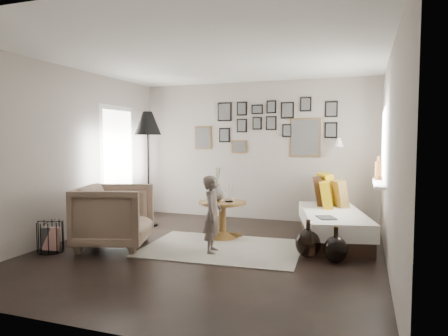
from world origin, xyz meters
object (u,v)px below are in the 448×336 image
(pedestal_table, at_px, (222,221))
(floor_lamp, at_px, (148,128))
(demijohn_large, at_px, (308,243))
(daybed, at_px, (333,220))
(child, at_px, (212,214))
(armchair, at_px, (114,216))
(magazine_basket, at_px, (50,237))
(demijohn_small, at_px, (336,249))
(vase, at_px, (218,191))

(pedestal_table, xyz_separation_m, floor_lamp, (-1.52, 0.41, 1.46))
(demijohn_large, bearing_deg, pedestal_table, 156.45)
(daybed, xyz_separation_m, floor_lamp, (-3.14, -0.06, 1.43))
(daybed, height_order, child, child)
(armchair, bearing_deg, pedestal_table, -69.36)
(magazine_basket, distance_m, child, 2.21)
(pedestal_table, height_order, armchair, armchair)
(armchair, relative_size, child, 0.93)
(demijohn_large, relative_size, child, 0.47)
(floor_lamp, height_order, demijohn_small, floor_lamp)
(daybed, relative_size, demijohn_small, 4.70)
(vase, relative_size, child, 0.50)
(vase, distance_m, child, 0.88)
(magazine_basket, bearing_deg, daybed, 28.98)
(floor_lamp, relative_size, child, 1.93)
(armchair, relative_size, floor_lamp, 0.48)
(demijohn_small, bearing_deg, magazine_basket, -168.15)
(vase, xyz_separation_m, armchair, (-1.18, -1.01, -0.29))
(demijohn_small, bearing_deg, daybed, 95.52)
(demijohn_large, bearing_deg, daybed, 77.69)
(armchair, xyz_separation_m, demijohn_small, (2.99, 0.26, -0.27))
(floor_lamp, relative_size, demijohn_small, 4.48)
(daybed, xyz_separation_m, demijohn_large, (-0.23, -1.08, -0.10))
(child, bearing_deg, vase, 3.75)
(vase, height_order, magazine_basket, vase)
(pedestal_table, distance_m, magazine_basket, 2.44)
(vase, height_order, child, vase)
(vase, distance_m, magazine_basket, 2.44)
(pedestal_table, relative_size, vase, 1.40)
(armchair, height_order, floor_lamp, floor_lamp)
(pedestal_table, xyz_separation_m, child, (0.15, -0.81, 0.25))
(daybed, height_order, magazine_basket, daybed)
(demijohn_large, bearing_deg, floor_lamp, 160.73)
(floor_lamp, bearing_deg, demijohn_large, -19.27)
(armchair, height_order, demijohn_small, armchair)
(pedestal_table, xyz_separation_m, demijohn_small, (1.73, -0.72, -0.10))
(daybed, height_order, demijohn_large, daybed)
(child, bearing_deg, armchair, 85.68)
(vase, bearing_deg, pedestal_table, -14.04)
(magazine_basket, relative_size, demijohn_small, 0.93)
(floor_lamp, distance_m, child, 2.39)
(magazine_basket, bearing_deg, child, 18.19)
(pedestal_table, height_order, magazine_basket, pedestal_table)
(child, bearing_deg, pedestal_table, -1.27)
(armchair, distance_m, demijohn_large, 2.68)
(armchair, relative_size, demijohn_small, 2.16)
(pedestal_table, relative_size, demijohn_small, 1.63)
(magazine_basket, height_order, demijohn_large, demijohn_large)
(magazine_basket, xyz_separation_m, demijohn_small, (3.66, 0.77, -0.04))
(child, bearing_deg, floor_lamp, 42.25)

